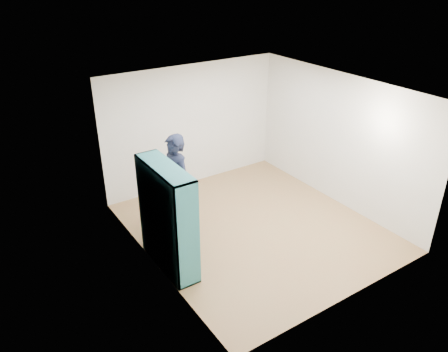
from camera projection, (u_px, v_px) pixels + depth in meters
floor at (254, 227)px, 8.10m from camera, size 4.50×4.50×0.00m
ceiling at (260, 90)px, 6.93m from camera, size 4.50×4.50×0.00m
wall_left at (150, 195)px, 6.53m from camera, size 0.02×4.50×2.60m
wall_right at (339, 140)px, 8.50m from camera, size 0.02×4.50×2.60m
wall_back at (192, 126)px, 9.19m from camera, size 4.00×0.02×2.60m
wall_front at (359, 223)px, 5.83m from camera, size 4.00×0.02×2.60m
bookshelf at (166, 220)px, 6.73m from camera, size 0.38×1.32×1.76m
person at (176, 184)px, 7.66m from camera, size 0.51×0.72×1.83m
smartphone at (166, 179)px, 7.57m from camera, size 0.04×0.11×0.14m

